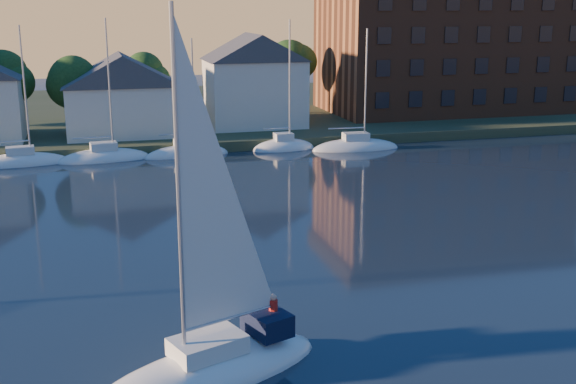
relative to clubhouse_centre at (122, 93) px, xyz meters
name	(u,v)px	position (x,y,z in m)	size (l,w,h in m)	color
shoreline_land	(166,116)	(6.00, 18.00, -5.13)	(160.00, 50.00, 2.00)	#323E24
wooden_dock	(191,150)	(6.00, -5.00, -5.13)	(120.00, 3.00, 1.00)	brown
clubhouse_centre	(122,93)	(0.00, 0.00, 0.00)	(11.55, 8.40, 8.08)	silver
clubhouse_east	(254,79)	(14.00, 2.00, 0.87)	(10.50, 8.40, 9.80)	silver
condo_block	(450,38)	(40.00, 7.95, 4.66)	(31.00, 17.00, 17.40)	brown
tree_line	(193,66)	(8.00, 6.00, 2.04)	(93.40, 5.40, 8.90)	#342317
moored_fleet	(61,162)	(-6.00, -8.00, -5.03)	(63.50, 2.40, 12.05)	white
hero_sailboat	(212,361)	(0.71, -49.36, -4.52)	(10.14, 6.31, 14.93)	white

